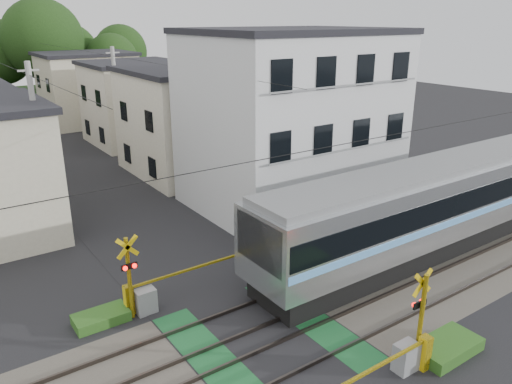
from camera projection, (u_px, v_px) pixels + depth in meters
ground at (264, 339)px, 16.09m from camera, size 120.00×120.00×0.00m
track_bed at (264, 338)px, 16.08m from camera, size 120.00×120.00×0.14m
commuter_train at (437, 203)px, 21.82m from camera, size 19.19×3.03×3.99m
crossing_signal_near at (410, 350)px, 14.42m from camera, size 4.74×0.65×3.09m
crossing_signal_far at (142, 295)px, 17.28m from camera, size 4.74×0.65×3.09m
apartment_block at (290, 120)px, 26.48m from camera, size 10.20×8.36×9.30m
houses_row at (53, 115)px, 35.20m from camera, size 22.07×31.35×6.80m
catenary at (398, 195)px, 18.13m from camera, size 60.00×5.04×7.00m
utility_poles at (42, 111)px, 31.97m from camera, size 7.90×42.00×8.00m
pedestrian at (34, 139)px, 38.94m from camera, size 0.65×0.55×1.52m
weed_patches at (308, 317)px, 16.91m from camera, size 10.25×8.80×0.40m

